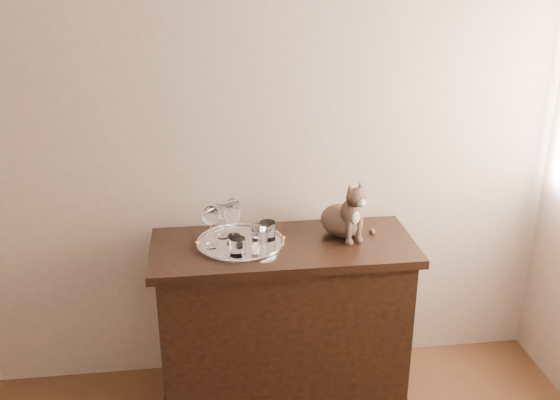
% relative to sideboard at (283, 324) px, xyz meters
% --- Properties ---
extents(wall_back, '(4.00, 0.10, 2.70)m').
position_rel_sideboard_xyz_m(wall_back, '(-0.60, 0.31, 0.93)').
color(wall_back, tan).
rests_on(wall_back, ground).
extents(sideboard, '(1.20, 0.50, 0.85)m').
position_rel_sideboard_xyz_m(sideboard, '(0.00, 0.00, 0.00)').
color(sideboard, black).
rests_on(sideboard, ground).
extents(tray, '(0.40, 0.40, 0.01)m').
position_rel_sideboard_xyz_m(tray, '(-0.19, 0.02, 0.43)').
color(tray, silver).
rests_on(tray, sideboard).
extents(wine_glass_a, '(0.07, 0.07, 0.17)m').
position_rel_sideboard_xyz_m(wine_glass_a, '(-0.27, 0.09, 0.52)').
color(wine_glass_a, white).
rests_on(wine_glass_a, tray).
extents(wine_glass_b, '(0.07, 0.07, 0.19)m').
position_rel_sideboard_xyz_m(wine_glass_b, '(-0.22, 0.09, 0.53)').
color(wine_glass_b, white).
rests_on(wine_glass_b, tray).
extents(wine_glass_c, '(0.07, 0.07, 0.19)m').
position_rel_sideboard_xyz_m(wine_glass_c, '(-0.32, 0.00, 0.53)').
color(wine_glass_c, silver).
rests_on(wine_glass_c, tray).
extents(wine_glass_d, '(0.07, 0.07, 0.19)m').
position_rel_sideboard_xyz_m(wine_glass_d, '(-0.23, 0.01, 0.53)').
color(wine_glass_d, white).
rests_on(wine_glass_d, tray).
extents(tumbler_a, '(0.07, 0.07, 0.08)m').
position_rel_sideboard_xyz_m(tumbler_a, '(-0.11, -0.02, 0.47)').
color(tumbler_a, white).
rests_on(tumbler_a, tray).
extents(tumbler_b, '(0.07, 0.07, 0.08)m').
position_rel_sideboard_xyz_m(tumbler_b, '(-0.21, -0.10, 0.47)').
color(tumbler_b, white).
rests_on(tumbler_b, tray).
extents(tumbler_c, '(0.07, 0.07, 0.08)m').
position_rel_sideboard_xyz_m(tumbler_c, '(-0.07, 0.04, 0.47)').
color(tumbler_c, silver).
rests_on(tumbler_c, tray).
extents(cat, '(0.36, 0.35, 0.29)m').
position_rel_sideboard_xyz_m(cat, '(0.28, 0.07, 0.57)').
color(cat, brown).
rests_on(cat, sideboard).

